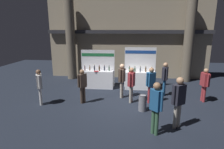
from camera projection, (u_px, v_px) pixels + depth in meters
ground_plane at (126, 104)px, 8.56m from camera, size 24.00×24.00×0.00m
hall_colonnade at (128, 37)px, 12.61m from camera, size 11.19×1.14×5.89m
exhibitor_booth_0 at (97, 78)px, 10.84m from camera, size 1.99×0.72×2.21m
exhibitor_booth_1 at (140, 78)px, 10.64m from camera, size 1.80×0.66×2.38m
trash_bin at (143, 103)px, 7.72m from camera, size 0.34×0.34×0.71m
visitor_0 at (39, 84)px, 8.22m from camera, size 0.38×0.48×1.65m
visitor_1 at (165, 76)px, 9.39m from camera, size 0.37×0.53×1.75m
visitor_2 at (179, 98)px, 6.19m from camera, size 0.48×0.45×1.83m
visitor_3 at (151, 82)px, 8.43m from camera, size 0.46×0.39×1.70m
visitor_5 at (82, 84)px, 8.42m from camera, size 0.39×0.39×1.61m
visitor_6 at (156, 104)px, 5.80m from camera, size 0.40×0.41×1.77m
visitor_7 at (205, 82)px, 8.61m from camera, size 0.30×0.60×1.61m
visitor_8 at (122, 78)px, 9.11m from camera, size 0.35×0.50×1.73m
visitor_9 at (131, 82)px, 8.48m from camera, size 0.36×0.48×1.68m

